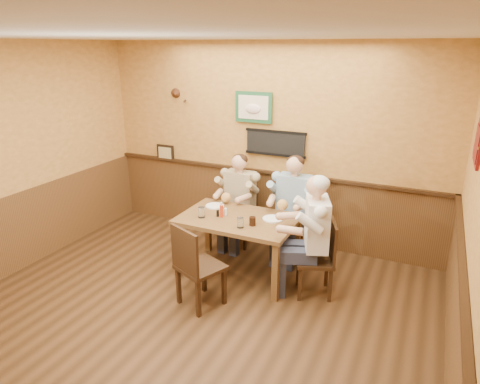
# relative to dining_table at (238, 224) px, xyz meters

# --- Properties ---
(room) EXTENTS (5.02, 5.03, 2.81)m
(room) POSITION_rel_dining_table_xyz_m (0.05, -1.18, 1.03)
(room) COLOR #35200F
(room) RESTS_ON ground
(dining_table) EXTENTS (1.40, 0.90, 0.75)m
(dining_table) POSITION_rel_dining_table_xyz_m (0.00, 0.00, 0.00)
(dining_table) COLOR brown
(dining_table) RESTS_ON ground
(chair_back_left) EXTENTS (0.40, 0.40, 0.84)m
(chair_back_left) POSITION_rel_dining_table_xyz_m (-0.33, 0.77, -0.24)
(chair_back_left) COLOR #352110
(chair_back_left) RESTS_ON ground
(chair_back_right) EXTENTS (0.42, 0.42, 0.88)m
(chair_back_right) POSITION_rel_dining_table_xyz_m (0.47, 0.73, -0.22)
(chair_back_right) COLOR #352110
(chair_back_right) RESTS_ON ground
(chair_right_end) EXTENTS (0.53, 0.53, 0.89)m
(chair_right_end) POSITION_rel_dining_table_xyz_m (0.99, -0.06, -0.21)
(chair_right_end) COLOR #352110
(chair_right_end) RESTS_ON ground
(chair_near_side) EXTENTS (0.58, 0.58, 0.95)m
(chair_near_side) POSITION_rel_dining_table_xyz_m (-0.08, -0.79, -0.18)
(chair_near_side) COLOR #352110
(chair_near_side) RESTS_ON ground
(diner_tan_shirt) EXTENTS (0.57, 0.57, 1.20)m
(diner_tan_shirt) POSITION_rel_dining_table_xyz_m (-0.33, 0.77, -0.06)
(diner_tan_shirt) COLOR tan
(diner_tan_shirt) RESTS_ON ground
(diner_blue_polo) EXTENTS (0.60, 0.60, 1.26)m
(diner_blue_polo) POSITION_rel_dining_table_xyz_m (0.47, 0.73, -0.03)
(diner_blue_polo) COLOR #81A3C1
(diner_blue_polo) RESTS_ON ground
(diner_white_elder) EXTENTS (0.76, 0.76, 1.28)m
(diner_white_elder) POSITION_rel_dining_table_xyz_m (0.99, -0.06, -0.02)
(diner_white_elder) COLOR white
(diner_white_elder) RESTS_ON ground
(water_glass_left) EXTENTS (0.10, 0.10, 0.13)m
(water_glass_left) POSITION_rel_dining_table_xyz_m (-0.40, -0.18, 0.16)
(water_glass_left) COLOR white
(water_glass_left) RESTS_ON dining_table
(water_glass_mid) EXTENTS (0.09, 0.09, 0.12)m
(water_glass_mid) POSITION_rel_dining_table_xyz_m (0.15, -0.26, 0.15)
(water_glass_mid) COLOR white
(water_glass_mid) RESTS_ON dining_table
(cola_tumbler) EXTENTS (0.10, 0.10, 0.10)m
(cola_tumbler) POSITION_rel_dining_table_xyz_m (0.25, -0.14, 0.14)
(cola_tumbler) COLOR black
(cola_tumbler) RESTS_ON dining_table
(hot_sauce_bottle) EXTENTS (0.04, 0.04, 0.17)m
(hot_sauce_bottle) POSITION_rel_dining_table_xyz_m (-0.19, -0.07, 0.18)
(hot_sauce_bottle) COLOR red
(hot_sauce_bottle) RESTS_ON dining_table
(salt_shaker) EXTENTS (0.04, 0.04, 0.09)m
(salt_shaker) POSITION_rel_dining_table_xyz_m (-0.17, -0.00, 0.14)
(salt_shaker) COLOR white
(salt_shaker) RESTS_ON dining_table
(pepper_shaker) EXTENTS (0.04, 0.04, 0.08)m
(pepper_shaker) POSITION_rel_dining_table_xyz_m (-0.24, -0.07, 0.13)
(pepper_shaker) COLOR black
(pepper_shaker) RESTS_ON dining_table
(plate_far_left) EXTENTS (0.27, 0.27, 0.02)m
(plate_far_left) POSITION_rel_dining_table_xyz_m (-0.43, 0.21, 0.10)
(plate_far_left) COLOR white
(plate_far_left) RESTS_ON dining_table
(plate_far_right) EXTENTS (0.33, 0.33, 0.02)m
(plate_far_right) POSITION_rel_dining_table_xyz_m (0.40, 0.12, 0.10)
(plate_far_right) COLOR white
(plate_far_right) RESTS_ON dining_table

